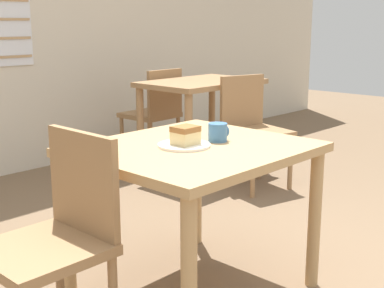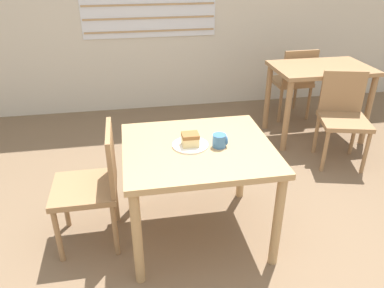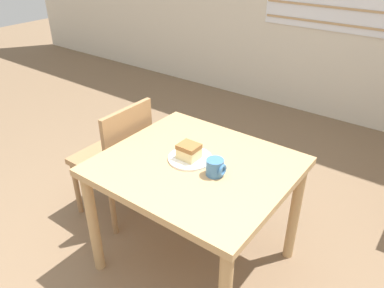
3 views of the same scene
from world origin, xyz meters
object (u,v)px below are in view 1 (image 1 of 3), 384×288
Objects in this scene: dining_table_near at (194,167)px; chair_far_corner at (252,126)px; chair_near_window at (57,235)px; plate at (184,145)px; cake_slice at (185,135)px; dining_table_far at (202,97)px; coffee_mug at (218,132)px; chair_far_opposite at (155,111)px.

dining_table_near is 1.74m from chair_far_corner.
chair_near_window is 3.62× the size of plate.
cake_slice is (-0.05, 0.00, 0.15)m from dining_table_near.
dining_table_far is 1.96m from coffee_mug.
dining_table_far is at bearing 119.99° from chair_near_window.
dining_table_near is 1.14× the size of chair_near_window.
chair_near_window is 2.83m from chair_far_opposite.
cake_slice is at bearing -139.86° from dining_table_far.
chair_near_window is at bearing -146.72° from chair_far_corner.
chair_far_opposite is at bearing 106.32° from chair_far_corner.
cake_slice is 0.19m from coffee_mug.
dining_table_near is at bearing -138.89° from dining_table_far.
chair_near_window and chair_far_corner have the same top height.
cake_slice is (0.63, -0.06, 0.29)m from chair_near_window.
chair_far_opposite is at bearing 50.15° from plate.
chair_far_opposite is 7.92× the size of cake_slice.
chair_far_corner is at bearing -90.62° from dining_table_far.
chair_near_window is 0.87m from coffee_mug.
chair_near_window is 8.84× the size of coffee_mug.
dining_table_far is 1.16× the size of chair_near_window.
chair_far_corner is at bearing 27.00° from plate.
coffee_mug is at bearing -12.14° from plate.
chair_far_corner is 1.80m from cake_slice.
cake_slice reaches higher than dining_table_near.
plate is (-1.58, -0.80, 0.24)m from chair_far_corner.
chair_far_corner is 1.00× the size of chair_far_opposite.
dining_table_near is at bearing -3.50° from cake_slice.
chair_far_opposite reaches higher than plate.
chair_far_corner is at bearing 28.09° from dining_table_near.
chair_far_opposite reaches higher than coffee_mug.
dining_table_far reaches higher than plate.
cake_slice is (-1.58, -0.81, 0.29)m from chair_far_corner.
chair_far_opposite is (1.49, 1.86, -0.14)m from dining_table_near.
chair_near_window is at bearing 175.83° from plate.
plate is 0.19m from coffee_mug.
chair_near_window reaches higher than dining_table_far.
dining_table_far is at bearing 103.77° from chair_far_corner.
cake_slice is at bearing 84.99° from chair_near_window.
chair_near_window is at bearing 174.99° from cake_slice.
chair_far_opposite is 2.43m from cake_slice.
plate is (-1.58, -1.33, 0.07)m from dining_table_far.
dining_table_far is 0.55m from chair_far_corner.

